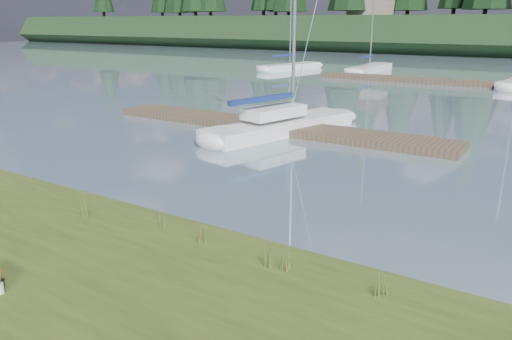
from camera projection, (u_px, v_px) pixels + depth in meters
The scene contains 14 objects.
ground at pixel (463, 85), 36.67m from camera, with size 200.00×200.00×0.00m, color gray.
sailboat_main at pixel (291, 121), 21.34m from camera, with size 3.78×8.73×12.37m.
dock_near at pixel (270, 126), 21.71m from camera, with size 16.00×2.00×0.30m, color #4C3D2C.
dock_far at pixel (493, 85), 35.60m from camera, with size 26.00×2.20×0.30m, color #4C3D2C.
sailboat_bg_0 at pixel (295, 66), 48.25m from camera, with size 3.53×8.40×11.93m.
sailboat_bg_1 at pixel (372, 67), 46.73m from camera, with size 1.93×9.03×13.30m.
weed_0 at pixel (162, 218), 10.48m from camera, with size 0.17×0.14×0.57m.
weed_1 at pixel (201, 232), 9.79m from camera, with size 0.17×0.14×0.56m.
weed_2 at pixel (266, 253), 8.82m from camera, with size 0.17×0.14×0.65m.
weed_3 at pixel (83, 205), 11.09m from camera, with size 0.17×0.14×0.65m.
weed_4 at pixel (285, 259), 8.74m from camera, with size 0.17×0.14×0.48m.
weed_5 at pixel (379, 282), 7.92m from camera, with size 0.17×0.14×0.53m.
mud_lip at pixel (180, 230), 11.11m from camera, with size 60.00×0.50×0.14m, color #33281C.
house_0 at pixel (372, 2), 78.19m from camera, with size 6.30×5.30×4.65m.
Camera 1 is at (6.94, -9.34, 4.56)m, focal length 35.00 mm.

